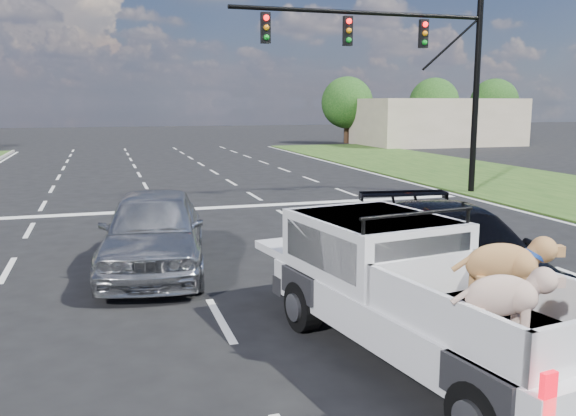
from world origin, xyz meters
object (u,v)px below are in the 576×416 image
traffic_signal (417,60)px  silver_sedan (153,231)px  black_coupe (454,254)px  pickup_truck (417,291)px

traffic_signal → silver_sedan: size_ratio=1.92×
traffic_signal → black_coupe: (-5.00, -10.60, -3.96)m
traffic_signal → black_coupe: 12.37m
traffic_signal → pickup_truck: (-6.80, -12.63, -3.82)m
traffic_signal → pickup_truck: bearing=-118.3°
pickup_truck → silver_sedan: size_ratio=1.13×
pickup_truck → black_coupe: (1.81, 2.03, -0.13)m
silver_sedan → black_coupe: silver_sedan is taller
traffic_signal → pickup_truck: size_ratio=1.70×
pickup_truck → silver_sedan: 5.97m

